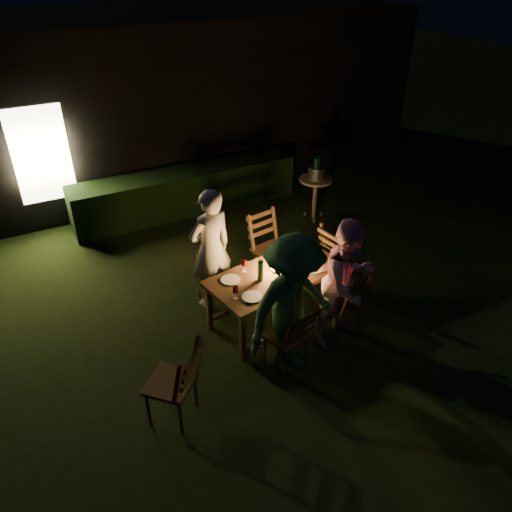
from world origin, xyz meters
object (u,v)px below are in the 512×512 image
dining_table (276,278)px  person_opp_left (292,308)px  bottle_table (261,271)px  ice_bucket (316,173)px  side_table (316,183)px  chair_far_left (215,286)px  bottle_bucket_a (315,171)px  chair_far_right (271,260)px  lantern (277,260)px  bottle_bucket_b (318,169)px  chair_spare (174,394)px  chair_near_left (288,346)px  chair_near_right (341,316)px  chair_end (341,267)px  person_opp_right (348,283)px  person_house_side (211,249)px

dining_table → person_opp_left: size_ratio=1.04×
bottle_table → ice_bucket: bearing=44.0°
dining_table → side_table: size_ratio=2.42×
dining_table → chair_far_left: (-0.57, 0.68, -0.38)m
ice_bucket → bottle_bucket_a: bottle_bucket_a is taller
chair_far_right → bottle_bucket_a: bearing=-151.0°
lantern → bottle_bucket_b: bottle_bucket_b is taller
chair_spare → ice_bucket: chair_spare is taller
chair_near_left → chair_near_right: (0.89, 0.15, 0.00)m
chair_end → bottle_bucket_b: size_ratio=3.36×
ice_bucket → bottle_bucket_b: 0.08m
bottle_bucket_a → bottle_bucket_b: same height
chair_far_right → bottle_bucket_a: bottle_bucket_a is taller
bottle_table → side_table: (2.31, 2.23, -0.19)m
chair_near_right → chair_spare: (-2.33, -0.25, 0.02)m
chair_far_left → lantern: (0.61, -0.62, 0.61)m
person_opp_right → lantern: size_ratio=4.80×
person_opp_right → person_opp_left: (-0.89, -0.15, 0.06)m
person_house_side → side_table: person_house_side is taller
chair_far_left → person_opp_left: 1.71m
chair_near_right → chair_spare: chair_spare is taller
chair_near_right → chair_far_right: (-0.17, 1.54, 0.03)m
side_table → chair_near_right: bearing=-117.4°
chair_spare → bottle_table: (1.51, 0.89, 0.55)m
chair_near_right → bottle_bucket_a: (1.44, 2.83, 0.64)m
chair_near_right → ice_bucket: 3.29m
chair_near_right → lantern: lantern is taller
chair_near_left → bottle_table: bottle_table is taller
chair_far_right → person_house_side: (-0.99, -0.12, 0.54)m
dining_table → chair_near_left: (-0.31, -0.84, -0.36)m
chair_end → person_opp_left: person_opp_left is taller
chair_far_left → person_opp_right: size_ratio=0.55×
person_house_side → side_table: bearing=-161.0°
chair_near_left → person_opp_left: (0.01, -0.05, 0.60)m
chair_near_left → chair_end: (1.52, 1.05, 0.03)m
lantern → bottle_bucket_a: bottle_bucket_a is taller
chair_spare → side_table: bearing=-5.3°
side_table → person_house_side: bearing=-151.2°
chair_far_right → ice_bucket: (1.65, 1.33, 0.56)m
lantern → person_opp_right: bearing=-55.5°
ice_bucket → lantern: bearing=-133.5°
chair_end → bottle_table: chair_end is taller
person_opp_right → side_table: 3.28m
lantern → ice_bucket: lantern is taller
chair_spare → person_opp_left: (1.45, 0.05, 0.58)m
chair_far_left → side_table: 3.07m
chair_far_left → person_opp_right: (1.16, -1.41, 0.56)m
chair_spare → person_opp_right: person_opp_right is taller
bottle_bucket_a → ice_bucket: bearing=38.7°
bottle_table → chair_end: bearing=9.9°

